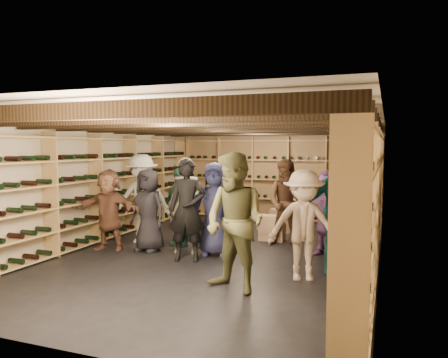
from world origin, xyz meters
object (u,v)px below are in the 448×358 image
person_1 (187,210)px  person_3 (304,225)px  person_9 (142,199)px  person_5 (109,210)px  person_6 (215,209)px  person_10 (180,207)px  crate_stack_right (272,228)px  person_8 (287,203)px  crate_loose (269,226)px  person_12 (348,206)px  person_4 (337,213)px  person_11 (328,213)px  person_7 (186,205)px  person_0 (148,210)px  person_2 (235,222)px  crate_stack_left (283,220)px

person_1 → person_3: person_1 is taller
person_9 → person_5: bearing=-121.3°
person_6 → person_10: (-0.89, 0.43, -0.06)m
crate_stack_right → person_8: person_8 is taller
person_6 → person_9: person_9 is taller
crate_loose → person_9: person_9 is taller
person_1 → person_12: (2.44, 1.59, -0.02)m
person_4 → person_1: bearing=171.3°
crate_loose → person_12: bearing=-38.8°
person_9 → person_11: (3.58, 0.18, -0.11)m
person_7 → person_12: (2.70, 1.09, -0.02)m
person_1 → person_4: person_4 is taller
person_0 → person_7: person_7 is taller
person_2 → person_9: person_2 is taller
crate_stack_left → person_0: size_ratio=0.38×
person_6 → person_8: 1.52m
person_12 → crate_stack_left: bearing=121.8°
person_10 → person_11: (2.75, 0.19, 0.01)m
person_0 → person_7: 0.72m
person_4 → person_6: bearing=158.1°
person_1 → person_12: size_ratio=1.02×
person_9 → person_7: bearing=-34.1°
crate_stack_right → person_9: person_9 is taller
crate_loose → person_2: 4.38m
person_4 → person_9: 3.92m
person_4 → person_0: bearing=164.2°
crate_stack_right → person_0: person_0 is taller
person_3 → person_8: size_ratio=0.95×
crate_stack_left → person_9: bearing=-139.0°
person_9 → person_0: bearing=-63.8°
person_0 → person_7: (0.69, 0.14, 0.11)m
person_8 → person_11: size_ratio=1.09×
crate_stack_right → person_3: person_3 is taller
person_6 → person_1: bearing=-133.6°
person_0 → person_6: bearing=18.2°
person_4 → person_10: (-3.00, 0.81, -0.16)m
person_3 → person_6: size_ratio=0.97×
crate_stack_right → person_4: size_ratio=0.28×
person_9 → person_12: 3.93m
person_11 → person_12: person_12 is taller
crate_stack_right → person_8: bearing=-45.8°
person_0 → person_9: person_9 is taller
crate_stack_right → person_0: bearing=-138.5°
crate_stack_right → person_2: person_2 is taller
person_7 → person_9: 1.25m
person_3 → person_4: size_ratio=0.86×
person_6 → person_11: person_6 is taller
person_6 → person_12: bearing=12.9°
crate_loose → person_8: 1.79m
person_0 → person_2: size_ratio=0.82×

